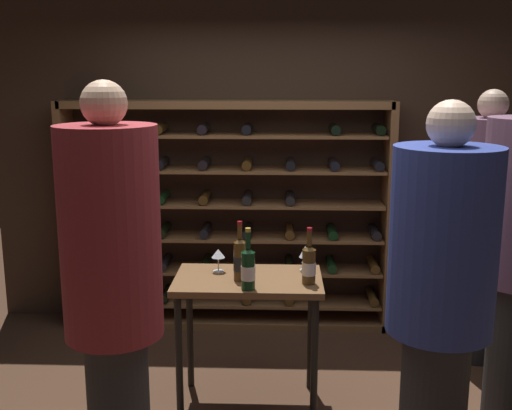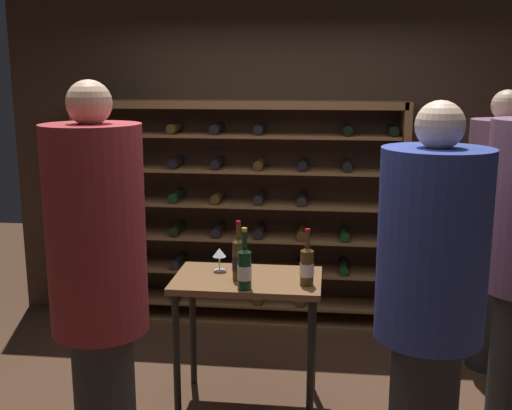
# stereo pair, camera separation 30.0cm
# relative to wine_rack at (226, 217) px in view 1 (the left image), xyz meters

# --- Properties ---
(back_wall) EXTENTS (4.62, 0.10, 2.79)m
(back_wall) POSITION_rel_wine_rack_xyz_m (0.34, 0.21, 0.47)
(back_wall) COLOR #3D2B1E
(back_wall) RESTS_ON ground
(wine_rack) EXTENTS (2.68, 0.32, 1.87)m
(wine_rack) POSITION_rel_wine_rack_xyz_m (0.00, 0.00, 0.00)
(wine_rack) COLOR brown
(wine_rack) RESTS_ON ground
(tasting_table) EXTENTS (0.91, 0.55, 0.85)m
(tasting_table) POSITION_rel_wine_rack_xyz_m (0.25, -1.31, -0.20)
(tasting_table) COLOR brown
(tasting_table) RESTS_ON ground
(person_guest_plum_blouse) EXTENTS (0.45, 0.45, 2.06)m
(person_guest_plum_blouse) POSITION_rel_wine_rack_xyz_m (-0.32, -2.28, 0.22)
(person_guest_plum_blouse) COLOR #303030
(person_guest_plum_blouse) RESTS_ON ground
(person_host_in_suit) EXTENTS (0.46, 0.46, 1.98)m
(person_host_in_suit) POSITION_rel_wine_rack_xyz_m (1.90, -0.57, 0.17)
(person_host_in_suit) COLOR black
(person_host_in_suit) RESTS_ON ground
(person_guest_khaki) EXTENTS (0.51, 0.51, 1.97)m
(person_guest_khaki) POSITION_rel_wine_rack_xyz_m (1.23, -2.06, 0.15)
(person_guest_khaki) COLOR #292929
(person_guest_khaki) RESTS_ON ground
(wine_bottle_green_slim) EXTENTS (0.08, 0.08, 0.34)m
(wine_bottle_green_slim) POSITION_rel_wine_rack_xyz_m (0.62, -1.40, 0.04)
(wine_bottle_green_slim) COLOR #4C3314
(wine_bottle_green_slim) RESTS_ON tasting_table
(wine_bottle_black_capsule) EXTENTS (0.08, 0.08, 0.37)m
(wine_bottle_black_capsule) POSITION_rel_wine_rack_xyz_m (0.26, -1.52, 0.05)
(wine_bottle_black_capsule) COLOR black
(wine_bottle_black_capsule) RESTS_ON tasting_table
(wine_bottle_red_label) EXTENTS (0.08, 0.08, 0.37)m
(wine_bottle_red_label) POSITION_rel_wine_rack_xyz_m (0.20, -1.36, 0.06)
(wine_bottle_red_label) COLOR #4C3314
(wine_bottle_red_label) RESTS_ON tasting_table
(wine_glass_stemmed_right) EXTENTS (0.09, 0.09, 0.15)m
(wine_glass_stemmed_right) POSITION_rel_wine_rack_xyz_m (0.06, -1.19, 0.04)
(wine_glass_stemmed_right) COLOR silver
(wine_glass_stemmed_right) RESTS_ON tasting_table
(wine_glass_stemmed_center) EXTENTS (0.08, 0.08, 0.16)m
(wine_glass_stemmed_center) POSITION_rel_wine_rack_xyz_m (0.61, -1.15, 0.04)
(wine_glass_stemmed_center) COLOR silver
(wine_glass_stemmed_center) RESTS_ON tasting_table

